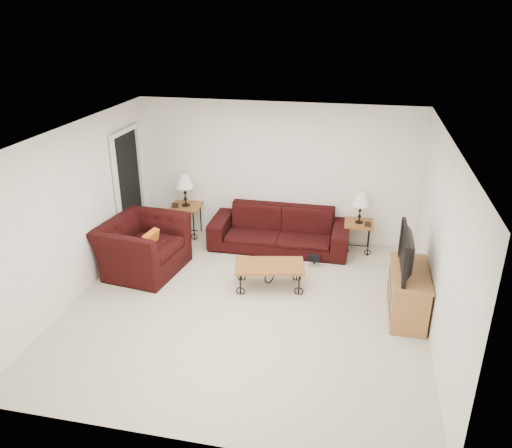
{
  "coord_description": "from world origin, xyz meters",
  "views": [
    {
      "loc": [
        1.42,
        -5.99,
        3.95
      ],
      "look_at": [
        0.0,
        0.7,
        1.0
      ],
      "focal_mm": 35.19,
      "sensor_mm": 36.0,
      "label": 1
    }
  ],
  "objects_px": {
    "side_table_right": "(358,236)",
    "tv_stand": "(408,293)",
    "lamp_right": "(360,208)",
    "lamp_left": "(185,190)",
    "coffee_table": "(269,276)",
    "sofa": "(279,229)",
    "television": "(412,252)",
    "backpack": "(315,254)",
    "armchair": "(143,246)",
    "side_table_left": "(187,220)"
  },
  "relations": [
    {
      "from": "side_table_right",
      "to": "tv_stand",
      "type": "xyz_separation_m",
      "value": [
        0.72,
        -1.91,
        0.07
      ]
    },
    {
      "from": "lamp_right",
      "to": "tv_stand",
      "type": "relative_size",
      "value": 0.47
    },
    {
      "from": "lamp_left",
      "to": "coffee_table",
      "type": "distance_m",
      "value": 2.55
    },
    {
      "from": "side_table_right",
      "to": "lamp_right",
      "type": "distance_m",
      "value": 0.53
    },
    {
      "from": "sofa",
      "to": "side_table_right",
      "type": "relative_size",
      "value": 4.56
    },
    {
      "from": "television",
      "to": "backpack",
      "type": "relative_size",
      "value": 2.67
    },
    {
      "from": "lamp_right",
      "to": "armchair",
      "type": "bearing_deg",
      "value": -156.61
    },
    {
      "from": "side_table_left",
      "to": "television",
      "type": "relative_size",
      "value": 0.59
    },
    {
      "from": "backpack",
      "to": "armchair",
      "type": "bearing_deg",
      "value": -161.8
    },
    {
      "from": "armchair",
      "to": "television",
      "type": "relative_size",
      "value": 1.29
    },
    {
      "from": "side_table_right",
      "to": "backpack",
      "type": "distance_m",
      "value": 0.97
    },
    {
      "from": "lamp_left",
      "to": "television",
      "type": "bearing_deg",
      "value": -26.38
    },
    {
      "from": "sofa",
      "to": "side_table_left",
      "type": "relative_size",
      "value": 4.09
    },
    {
      "from": "side_table_right",
      "to": "lamp_left",
      "type": "bearing_deg",
      "value": 180.0
    },
    {
      "from": "lamp_left",
      "to": "backpack",
      "type": "bearing_deg",
      "value": -15.37
    },
    {
      "from": "lamp_left",
      "to": "backpack",
      "type": "distance_m",
      "value": 2.66
    },
    {
      "from": "side_table_left",
      "to": "lamp_left",
      "type": "relative_size",
      "value": 1.0
    },
    {
      "from": "lamp_left",
      "to": "backpack",
      "type": "xyz_separation_m",
      "value": [
        2.47,
        -0.68,
        -0.7
      ]
    },
    {
      "from": "side_table_left",
      "to": "backpack",
      "type": "relative_size",
      "value": 1.56
    },
    {
      "from": "lamp_left",
      "to": "backpack",
      "type": "relative_size",
      "value": 1.56
    },
    {
      "from": "lamp_right",
      "to": "backpack",
      "type": "relative_size",
      "value": 1.4
    },
    {
      "from": "coffee_table",
      "to": "backpack",
      "type": "relative_size",
      "value": 2.74
    },
    {
      "from": "sofa",
      "to": "lamp_left",
      "type": "xyz_separation_m",
      "value": [
        -1.79,
        0.18,
        0.54
      ]
    },
    {
      "from": "side_table_right",
      "to": "backpack",
      "type": "relative_size",
      "value": 1.4
    },
    {
      "from": "side_table_right",
      "to": "television",
      "type": "relative_size",
      "value": 0.53
    },
    {
      "from": "sofa",
      "to": "lamp_left",
      "type": "bearing_deg",
      "value": 174.26
    },
    {
      "from": "side_table_left",
      "to": "side_table_right",
      "type": "relative_size",
      "value": 1.11
    },
    {
      "from": "tv_stand",
      "to": "side_table_right",
      "type": "bearing_deg",
      "value": 110.65
    },
    {
      "from": "tv_stand",
      "to": "television",
      "type": "xyz_separation_m",
      "value": [
        -0.02,
        0.0,
        0.63
      ]
    },
    {
      "from": "sofa",
      "to": "armchair",
      "type": "distance_m",
      "value": 2.39
    },
    {
      "from": "side_table_left",
      "to": "coffee_table",
      "type": "xyz_separation_m",
      "value": [
        1.88,
        -1.59,
        -0.1
      ]
    },
    {
      "from": "coffee_table",
      "to": "side_table_right",
      "type": "bearing_deg",
      "value": 51.12
    },
    {
      "from": "coffee_table",
      "to": "television",
      "type": "height_order",
      "value": "television"
    },
    {
      "from": "side_table_left",
      "to": "backpack",
      "type": "xyz_separation_m",
      "value": [
        2.47,
        -0.68,
        -0.11
      ]
    },
    {
      "from": "side_table_left",
      "to": "armchair",
      "type": "relative_size",
      "value": 0.45
    },
    {
      "from": "sofa",
      "to": "tv_stand",
      "type": "relative_size",
      "value": 2.15
    },
    {
      "from": "sofa",
      "to": "lamp_right",
      "type": "height_order",
      "value": "lamp_right"
    },
    {
      "from": "lamp_right",
      "to": "coffee_table",
      "type": "bearing_deg",
      "value": -128.88
    },
    {
      "from": "lamp_right",
      "to": "armchair",
      "type": "distance_m",
      "value": 3.71
    },
    {
      "from": "lamp_right",
      "to": "television",
      "type": "bearing_deg",
      "value": -69.88
    },
    {
      "from": "lamp_right",
      "to": "side_table_right",
      "type": "bearing_deg",
      "value": 0.0
    },
    {
      "from": "television",
      "to": "side_table_left",
      "type": "bearing_deg",
      "value": -116.38
    },
    {
      "from": "lamp_left",
      "to": "armchair",
      "type": "height_order",
      "value": "lamp_left"
    },
    {
      "from": "lamp_right",
      "to": "side_table_left",
      "type": "bearing_deg",
      "value": 180.0
    },
    {
      "from": "backpack",
      "to": "tv_stand",
      "type": "bearing_deg",
      "value": -39.29
    },
    {
      "from": "lamp_left",
      "to": "tv_stand",
      "type": "relative_size",
      "value": 0.53
    },
    {
      "from": "lamp_right",
      "to": "television",
      "type": "distance_m",
      "value": 2.04
    },
    {
      "from": "sofa",
      "to": "coffee_table",
      "type": "relative_size",
      "value": 2.34
    },
    {
      "from": "sofa",
      "to": "armchair",
      "type": "bearing_deg",
      "value": -147.53
    },
    {
      "from": "tv_stand",
      "to": "armchair",
      "type": "bearing_deg",
      "value": 173.76
    }
  ]
}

